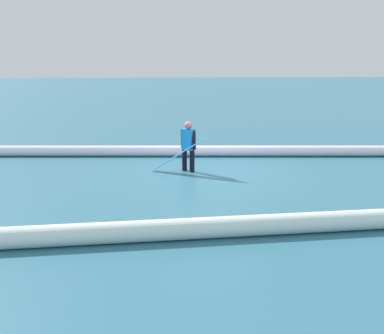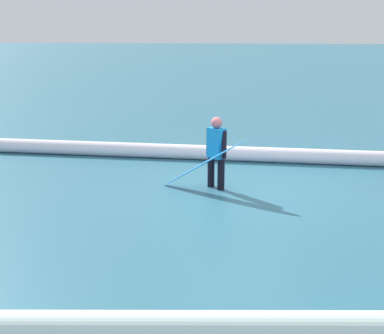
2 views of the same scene
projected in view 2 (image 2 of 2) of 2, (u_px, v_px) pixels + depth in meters
ground_plane at (243, 190)px, 10.06m from camera, size 156.31×156.31×0.00m
surfer at (216, 149)px, 10.01m from camera, size 0.40×0.51×1.42m
surfboard at (204, 163)px, 9.85m from camera, size 1.71×0.90×1.15m
wave_crest_foreground at (166, 151)px, 12.45m from camera, size 20.29×1.94×0.35m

